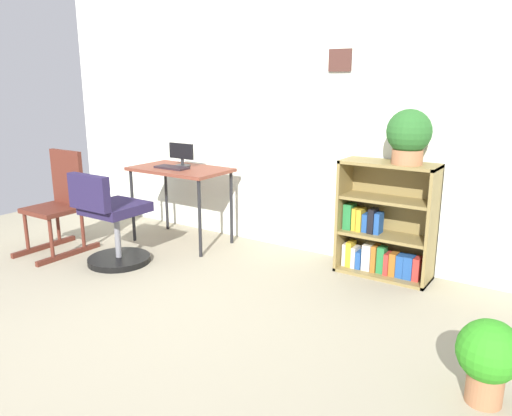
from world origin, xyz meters
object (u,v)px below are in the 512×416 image
(keyboard, at_px, (172,167))
(bookshelf_low, at_px, (384,226))
(monitor, at_px, (182,155))
(office_chair, at_px, (112,224))
(desk, at_px, (180,175))
(potted_plant_on_shelf, at_px, (409,135))
(rocking_chair, at_px, (60,202))
(potted_plant_floor, at_px, (489,356))

(keyboard, distance_m, bookshelf_low, 1.97)
(monitor, bearing_deg, office_chair, -92.59)
(desk, height_order, potted_plant_on_shelf, potted_plant_on_shelf)
(bookshelf_low, bearing_deg, rocking_chair, -157.76)
(monitor, bearing_deg, potted_plant_on_shelf, 4.64)
(monitor, height_order, keyboard, monitor)
(rocking_chair, relative_size, potted_plant_on_shelf, 2.25)
(desk, distance_m, monitor, 0.19)
(monitor, distance_m, rocking_chair, 1.17)
(keyboard, distance_m, potted_plant_on_shelf, 2.12)
(keyboard, height_order, rocking_chair, rocking_chair)
(keyboard, xyz_separation_m, potted_plant_floor, (2.91, -0.99, -0.48))
(potted_plant_floor, bearing_deg, bookshelf_low, 126.74)
(keyboard, height_order, bookshelf_low, bookshelf_low)
(desk, xyz_separation_m, office_chair, (-0.07, -0.78, -0.30))
(bookshelf_low, xyz_separation_m, potted_plant_floor, (1.00, -1.34, -0.15))
(desk, xyz_separation_m, rocking_chair, (-0.74, -0.79, -0.20))
(desk, distance_m, rocking_chair, 1.10)
(monitor, bearing_deg, desk, -62.23)
(rocking_chair, distance_m, bookshelf_low, 2.82)
(desk, xyz_separation_m, potted_plant_on_shelf, (2.03, 0.23, 0.47))
(monitor, bearing_deg, bookshelf_low, 6.52)
(desk, distance_m, bookshelf_low, 1.91)
(office_chair, xyz_separation_m, potted_plant_floor, (2.94, -0.28, -0.10))
(bookshelf_low, bearing_deg, potted_plant_floor, -53.26)
(monitor, distance_m, potted_plant_on_shelf, 2.09)
(bookshelf_low, distance_m, potted_plant_floor, 1.67)
(keyboard, bearing_deg, desk, 60.53)
(desk, xyz_separation_m, keyboard, (-0.04, -0.07, 0.08))
(rocking_chair, height_order, potted_plant_on_shelf, potted_plant_on_shelf)
(monitor, bearing_deg, keyboard, -92.60)
(desk, distance_m, office_chair, 0.84)
(office_chair, bearing_deg, rocking_chair, -179.39)
(keyboard, xyz_separation_m, rocking_chair, (-0.70, -0.72, -0.27))
(potted_plant_floor, bearing_deg, monitor, 158.93)
(rocking_chair, distance_m, potted_plant_floor, 3.62)
(office_chair, xyz_separation_m, potted_plant_on_shelf, (2.10, 1.01, 0.77))
(office_chair, bearing_deg, potted_plant_floor, -5.36)
(bookshelf_low, relative_size, potted_plant_floor, 2.13)
(potted_plant_floor, bearing_deg, keyboard, 161.28)
(keyboard, distance_m, potted_plant_floor, 3.11)
(rocking_chair, bearing_deg, office_chair, 0.61)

